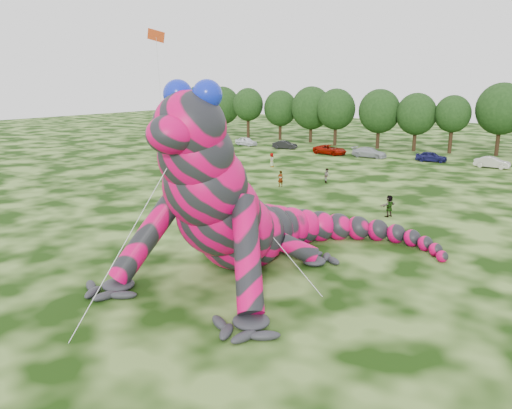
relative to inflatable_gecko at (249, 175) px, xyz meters
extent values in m
plane|color=#16330A|center=(-2.20, -1.66, -5.38)|extent=(240.00, 240.00, 0.00)
cube|color=#D8431B|center=(-14.61, 7.95, 8.88)|extent=(1.56, 0.96, 1.17)
cylinder|color=silver|center=(-15.95, 9.63, 1.75)|extent=(0.02, 0.02, 14.90)
cylinder|color=#382314|center=(-17.30, 11.32, -5.26)|extent=(0.08, 0.08, 0.24)
imported|color=white|center=(-32.17, 46.37, -4.67)|extent=(4.46, 2.48, 1.43)
imported|color=black|center=(-24.55, 46.33, -4.73)|extent=(4.14, 2.07, 1.30)
imported|color=#900E02|center=(-15.78, 44.66, -4.67)|extent=(5.43, 3.12, 1.42)
imported|color=#A8ACB2|center=(-9.75, 44.97, -4.66)|extent=(5.03, 2.15, 1.45)
imported|color=#16164B|center=(-1.26, 45.80, -4.68)|extent=(4.26, 2.06, 1.40)
imported|color=beige|center=(6.46, 44.90, -4.69)|extent=(4.27, 1.66, 1.39)
imported|color=gray|center=(-9.93, 20.31, -4.54)|extent=(0.66, 0.73, 1.68)
imported|color=gray|center=(-17.16, 30.33, -4.50)|extent=(0.86, 1.02, 1.77)
imported|color=gray|center=(-6.78, 24.79, -4.60)|extent=(0.94, 0.97, 1.57)
imported|color=gray|center=(3.39, 15.00, -4.50)|extent=(1.09, 1.73, 1.78)
camera|label=1|loc=(15.87, -23.34, 5.25)|focal=35.00mm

